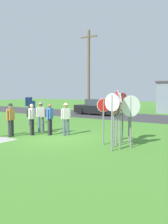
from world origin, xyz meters
name	(u,v)px	position (x,y,z in m)	size (l,w,h in m)	color
ground_plane	(57,138)	(0.00, 0.00, 0.00)	(80.00, 80.00, 0.00)	#47842D
street_asphalt	(140,117)	(0.00, 11.44, 0.00)	(60.00, 6.40, 0.01)	#38383A
utility_pole	(89,71)	(-5.02, 10.96, 4.20)	(1.80, 0.24, 8.04)	brown
parked_car_on_street	(97,108)	(-4.40, 11.52, 0.69)	(4.42, 2.26, 1.51)	black
stop_sign_tallest	(112,112)	(3.58, -0.94, 1.56)	(0.70, 0.13, 2.31)	slate
stop_sign_leaning_left	(117,108)	(3.21, 0.25, 1.63)	(0.44, 0.54, 2.43)	slate
stop_sign_leaning_right	(131,112)	(3.95, 0.03, 1.53)	(0.58, 0.74, 2.22)	slate
stop_sign_low_front	(120,111)	(3.70, -0.51, 1.57)	(0.46, 0.58, 2.32)	slate
stop_sign_far_back	(129,111)	(3.39, 1.18, 1.43)	(0.71, 0.29, 2.10)	slate
stop_sign_rear_right	(123,108)	(3.28, 0.71, 1.61)	(0.10, 0.90, 2.33)	slate
stop_sign_rear_left	(114,112)	(3.31, -0.27, 1.51)	(0.60, 0.55, 2.20)	slate
stop_sign_nearest	(103,114)	(2.72, -0.09, 1.38)	(0.40, 0.48, 2.08)	slate
person_in_teal	(66,117)	(-0.08, 0.86, 0.98)	(0.36, 0.51, 1.74)	#4C5670
person_in_blue	(11,118)	(-2.22, -1.05, 0.98)	(0.32, 0.57, 1.74)	#2D2D33
person_with_sunhat	(31,117)	(-1.69, -0.09, 0.98)	(0.43, 0.54, 1.69)	#2D2D33
person_in_dark_shirt	(41,115)	(-1.91, 0.88, 0.98)	(0.37, 0.50, 1.74)	#4C5670
person_near_signs	(49,117)	(-0.90, 0.47, 0.98)	(0.41, 0.56, 1.69)	#2D2D33
info_panel_leftmost	(32,108)	(-4.68, 2.98, 1.14)	(0.06, 0.60, 1.65)	#4C4C51
info_panel_middle	(31,108)	(-5.14, 3.28, 1.13)	(0.18, 0.58, 1.64)	#4C4C51
info_panel_rightmost	(29,106)	(-4.46, 2.45, 1.34)	(0.06, 0.60, 1.93)	#4C4C51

